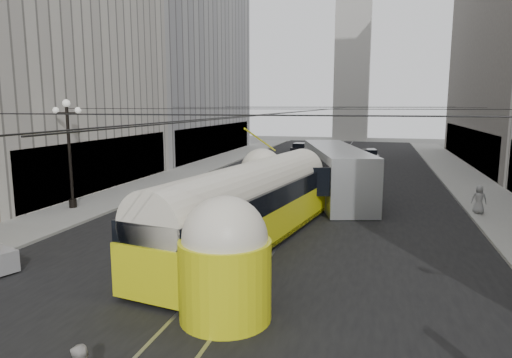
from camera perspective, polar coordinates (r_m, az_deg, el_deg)
The scene contains 14 objects.
road at distance 38.22m, azimuth 7.46°, elevation -0.17°, with size 20.00×85.00×0.02m, color black.
sidewalk_left at distance 44.66m, azimuth -7.38°, elevation 1.28°, with size 4.00×72.00×0.15m, color gray.
sidewalk_right at distance 41.98m, azimuth 24.58°, elevation 0.01°, with size 4.00×72.00×0.15m, color gray.
rail_left at distance 38.33m, azimuth 6.35°, elevation -0.13°, with size 0.12×85.00×0.04m, color gray.
rail_right at distance 38.14m, azimuth 8.58°, elevation -0.22°, with size 0.12×85.00×0.04m, color gray.
building_left_far at distance 59.00m, azimuth -10.58°, elevation 16.99°, with size 12.60×28.60×28.60m.
distant_tower at distance 85.49m, azimuth 12.02°, elevation 14.93°, with size 6.00×6.00×31.36m.
lamppost_left_mid at distance 28.89m, azimuth -22.31°, elevation 3.67°, with size 1.86×0.44×6.37m.
catenary at distance 36.70m, azimuth 7.63°, elevation 8.66°, with size 25.00×72.00×0.23m.
streetcar at distance 20.15m, azimuth -0.80°, elevation -3.32°, with size 5.16×16.74×3.72m.
city_bus at distance 31.33m, azimuth 9.89°, elevation 1.13°, with size 6.13×13.79×3.39m.
sedan_white_far at distance 52.57m, azimuth 13.91°, elevation 2.86°, with size 2.28×4.41×1.33m.
sedan_dark_far at distance 60.08m, azimuth 5.49°, elevation 3.83°, with size 1.83×4.13×1.29m.
pedestrian_sidewalk_right at distance 28.54m, azimuth 26.11°, elevation -2.30°, with size 0.79×0.49×1.62m, color gray.
Camera 1 is at (4.84, -4.91, 6.20)m, focal length 32.00 mm.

